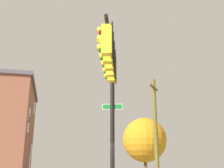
# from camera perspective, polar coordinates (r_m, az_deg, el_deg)

# --- Properties ---
(signal_pole_assembly) EXTENTS (4.19, 1.81, 7.02)m
(signal_pole_assembly) POSITION_cam_1_polar(r_m,az_deg,el_deg) (11.28, -0.53, 2.38)
(signal_pole_assembly) COLOR black
(signal_pole_assembly) RESTS_ON ground_plane
(utility_pole) EXTENTS (1.49, 1.20, 7.84)m
(utility_pole) POSITION_cam_1_polar(r_m,az_deg,el_deg) (20.02, 9.13, -9.51)
(utility_pole) COLOR brown
(utility_pole) RESTS_ON ground_plane
(tree_near) EXTENTS (3.74, 3.74, 5.62)m
(tree_near) POSITION_cam_1_polar(r_m,az_deg,el_deg) (23.88, 6.86, -11.54)
(tree_near) COLOR brown
(tree_near) RESTS_ON ground_plane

